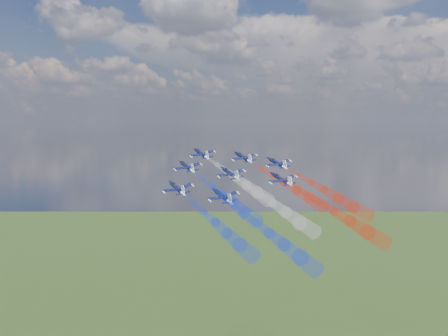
% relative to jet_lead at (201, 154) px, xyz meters
% --- Properties ---
extents(jet_lead, '(16.51, 15.73, 8.18)m').
position_rel_jet_lead_xyz_m(jet_lead, '(0.00, 0.00, 0.00)').
color(jet_lead, black).
extents(trail_lead, '(33.97, 24.44, 14.77)m').
position_rel_jet_lead_xyz_m(trail_lead, '(20.06, -12.83, -6.51)').
color(trail_lead, white).
extents(jet_inner_left, '(16.51, 15.73, 8.18)m').
position_rel_jet_lead_xyz_m(jet_inner_left, '(1.89, -13.61, -3.54)').
color(jet_inner_left, black).
extents(trail_inner_left, '(33.97, 24.44, 14.77)m').
position_rel_jet_lead_xyz_m(trail_inner_left, '(21.95, -26.44, -10.05)').
color(trail_inner_left, blue).
extents(jet_inner_right, '(16.51, 15.73, 8.18)m').
position_rel_jet_lead_xyz_m(jet_inner_right, '(15.67, 2.60, -0.96)').
color(jet_inner_right, black).
extents(trail_inner_right, '(33.97, 24.44, 14.77)m').
position_rel_jet_lead_xyz_m(trail_inner_right, '(35.73, -10.23, -7.47)').
color(trail_inner_right, red).
extents(jet_outer_left, '(16.51, 15.73, 8.18)m').
position_rel_jet_lead_xyz_m(jet_outer_left, '(6.98, -27.98, -8.88)').
color(jet_outer_left, black).
extents(trail_outer_left, '(33.97, 24.44, 14.77)m').
position_rel_jet_lead_xyz_m(trail_outer_left, '(27.04, -40.81, -15.39)').
color(trail_outer_left, blue).
extents(jet_center_third, '(16.51, 15.73, 8.18)m').
position_rel_jet_lead_xyz_m(jet_center_third, '(17.36, -11.66, -5.30)').
color(jet_center_third, black).
extents(trail_center_third, '(33.97, 24.44, 14.77)m').
position_rel_jet_lead_xyz_m(trail_center_third, '(37.42, -24.50, -11.82)').
color(trail_center_third, white).
extents(jet_outer_right, '(16.51, 15.73, 8.18)m').
position_rel_jet_lead_xyz_m(jet_outer_right, '(28.33, 3.17, -2.62)').
color(jet_outer_right, black).
extents(trail_outer_right, '(33.97, 24.44, 14.77)m').
position_rel_jet_lead_xyz_m(trail_outer_right, '(48.39, -9.67, -9.13)').
color(trail_outer_right, red).
extents(jet_rear_left, '(16.51, 15.73, 8.18)m').
position_rel_jet_lead_xyz_m(jet_rear_left, '(22.10, -26.71, -10.49)').
color(jet_rear_left, black).
extents(trail_rear_left, '(33.97, 24.44, 14.77)m').
position_rel_jet_lead_xyz_m(trail_rear_left, '(42.16, -39.54, -17.00)').
color(trail_rear_left, blue).
extents(jet_rear_right, '(16.51, 15.73, 8.18)m').
position_rel_jet_lead_xyz_m(jet_rear_right, '(34.74, -10.13, -6.49)').
color(jet_rear_right, black).
extents(trail_rear_right, '(33.97, 24.44, 14.77)m').
position_rel_jet_lead_xyz_m(trail_rear_right, '(54.80, -22.96, -13.00)').
color(trail_rear_right, red).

